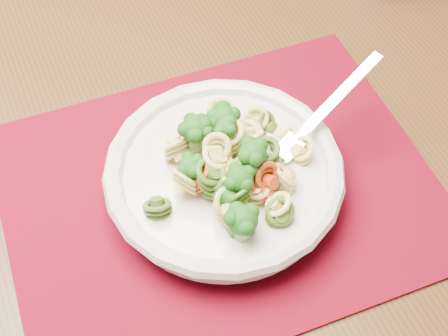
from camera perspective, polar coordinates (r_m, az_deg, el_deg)
name	(u,v)px	position (r m, az deg, el deg)	size (l,w,h in m)	color
dining_table	(138,207)	(0.76, -7.85, -3.59)	(1.38, 0.89, 0.71)	#492B14
placemat	(220,191)	(0.65, -0.34, -2.09)	(0.44, 0.34, 0.00)	#5E0411
pasta_bowl	(224,175)	(0.63, 0.00, -0.61)	(0.24, 0.24, 0.05)	beige
pasta_broccoli_heap	(224,164)	(0.61, 0.00, 0.33)	(0.21, 0.21, 0.06)	#E7CE72
fork	(289,148)	(0.63, 5.94, 1.87)	(0.19, 0.02, 0.01)	silver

